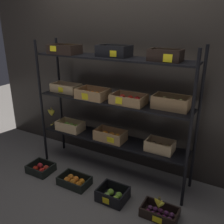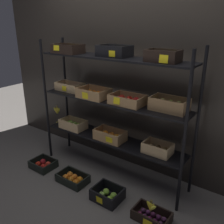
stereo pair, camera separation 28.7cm
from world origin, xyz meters
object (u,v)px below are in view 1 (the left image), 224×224
(crate_ground_plum, at_px, (160,213))
(banana_bunch_loose, at_px, (159,203))
(crate_ground_apple_red, at_px, (41,169))
(crate_ground_apple_green, at_px, (113,195))
(crate_ground_orange, at_px, (74,181))
(display_rack, at_px, (111,100))

(crate_ground_plum, distance_m, banana_bunch_loose, 0.12)
(crate_ground_apple_red, relative_size, crate_ground_apple_green, 0.98)
(crate_ground_apple_green, xyz_separation_m, banana_bunch_loose, (0.51, 0.00, 0.10))
(crate_ground_apple_red, xyz_separation_m, crate_ground_orange, (0.53, -0.00, 0.00))
(display_rack, bearing_deg, crate_ground_plum, -28.97)
(banana_bunch_loose, bearing_deg, crate_ground_orange, 179.83)
(crate_ground_apple_red, distance_m, crate_ground_plum, 1.57)
(crate_ground_plum, bearing_deg, display_rack, 151.03)
(crate_ground_apple_green, bearing_deg, crate_ground_orange, 179.31)
(crate_ground_orange, distance_m, banana_bunch_loose, 1.03)
(display_rack, xyz_separation_m, crate_ground_plum, (0.79, -0.44, -0.92))
(display_rack, xyz_separation_m, banana_bunch_loose, (0.78, -0.44, -0.80))
(crate_ground_orange, relative_size, crate_ground_plum, 1.01)
(banana_bunch_loose, bearing_deg, crate_ground_plum, 24.62)
(crate_ground_apple_green, height_order, banana_bunch_loose, banana_bunch_loose)
(display_rack, xyz_separation_m, crate_ground_apple_green, (0.27, -0.45, -0.91))
(crate_ground_apple_green, relative_size, banana_bunch_loose, 2.39)
(crate_ground_apple_red, xyz_separation_m, crate_ground_apple_green, (1.05, -0.01, 0.01))
(crate_ground_apple_red, xyz_separation_m, crate_ground_plum, (1.57, -0.00, -0.00))
(crate_ground_apple_red, height_order, crate_ground_orange, crate_ground_apple_red)
(display_rack, xyz_separation_m, crate_ground_apple_red, (-0.78, -0.44, -0.92))
(crate_ground_orange, distance_m, crate_ground_plum, 1.04)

